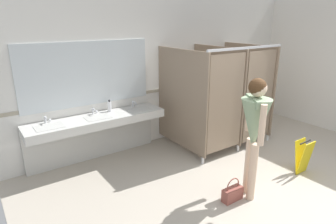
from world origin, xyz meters
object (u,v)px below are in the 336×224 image
(person_standing, at_px, (255,124))
(wet_floor_sign, at_px, (303,156))
(handbag, at_px, (232,193))
(soap_dispenser, at_px, (110,106))

(person_standing, distance_m, wet_floor_sign, 1.46)
(handbag, xyz_separation_m, soap_dispenser, (-0.75, 2.30, 0.83))
(person_standing, xyz_separation_m, soap_dispenser, (-1.04, 2.34, -0.15))
(handbag, relative_size, wet_floor_sign, 0.61)
(soap_dispenser, xyz_separation_m, wet_floor_sign, (2.26, -2.42, -0.64))
(handbag, distance_m, wet_floor_sign, 1.52)
(person_standing, relative_size, wet_floor_sign, 3.04)
(handbag, height_order, soap_dispenser, soap_dispenser)
(handbag, bearing_deg, soap_dispenser, 108.16)
(soap_dispenser, bearing_deg, wet_floor_sign, -46.95)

